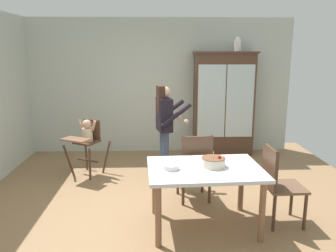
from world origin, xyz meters
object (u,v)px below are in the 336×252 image
Objects in this scene: dining_chair_right_end at (277,180)px; ceramic_vase at (238,45)px; china_cabinet at (223,104)px; high_chair_with_toddler at (87,137)px; birthday_cake at (213,162)px; dining_table at (205,176)px; adult_person at (165,121)px; serving_bowl at (171,167)px; dining_chair_far_side at (195,163)px.

ceramic_vase is at bearing -5.11° from dining_chair_right_end.
high_chair_with_toddler is (-2.49, -1.14, -0.38)m from china_cabinet.
birthday_cake is at bearing -16.16° from high_chair_with_toddler.
china_cabinet is 3.07m from dining_table.
ceramic_vase is 3.33m from high_chair_with_toddler.
china_cabinet is 1.34× the size of adult_person.
serving_bowl is at bearing -115.23° from ceramic_vase.
dining_table is at bearing 91.00° from dining_chair_right_end.
adult_person reaches higher than dining_chair_right_end.
dining_table is at bearing -18.27° from high_chair_with_toddler.
dining_chair_right_end is (-0.15, -2.90, -1.61)m from ceramic_vase.
ceramic_vase reaches higher than serving_bowl.
china_cabinet reaches higher than dining_table.
dining_chair_far_side is (-1.05, -2.26, -1.61)m from ceramic_vase.
china_cabinet is at bearing -0.38° from dining_chair_right_end.
adult_person reaches higher than dining_chair_far_side.
adult_person is 1.59m from serving_bowl.
serving_bowl is at bearing -26.28° from high_chair_with_toddler.
serving_bowl is (-0.39, -0.05, 0.13)m from dining_table.
high_chair_with_toddler is 0.62× the size of adult_person.
serving_bowl is (-0.49, -0.08, -0.03)m from birthday_cake.
dining_chair_far_side is (-0.03, 0.69, -0.08)m from dining_table.
china_cabinet is at bearing 75.10° from dining_table.
birthday_cake is 0.71m from dining_chair_far_side.
china_cabinet reaches higher than adult_person.
ceramic_vase is 0.96× the size of birthday_cake.
dining_table is at bearing 7.27° from serving_bowl.
adult_person is 1.59× the size of dining_chair_far_side.
high_chair_with_toddler is at bearing -41.01° from dining_chair_far_side.
adult_person is (-1.21, -1.41, -0.06)m from china_cabinet.
dining_chair_far_side is at bearing 101.12° from birthday_cake.
dining_chair_far_side is at bearing 92.33° from dining_table.
dining_chair_right_end is at bearing -88.28° from china_cabinet.
china_cabinet is 7.31× the size of birthday_cake.
adult_person reaches higher than dining_table.
high_chair_with_toddler is at bearing 53.65° from dining_chair_right_end.
adult_person is 1.59× the size of dining_chair_right_end.
dining_table is at bearing -164.11° from birthday_cake.
dining_table is 0.87m from dining_chair_right_end.
ceramic_vase reaches higher than dining_chair_far_side.
china_cabinet is 11.38× the size of serving_bowl.
china_cabinet is 2.44m from dining_chair_far_side.
birthday_cake is (0.52, -1.50, -0.17)m from adult_person.
dining_chair_far_side reaches higher than high_chair_with_toddler.
dining_table is 1.41× the size of dining_chair_right_end.
serving_bowl is (1.32, -1.85, 0.11)m from high_chair_with_toddler.
dining_table is (0.42, -1.53, -0.33)m from adult_person.
china_cabinet is 2.13× the size of dining_chair_far_side.
dining_chair_far_side is at bearing 52.40° from dining_chair_right_end.
adult_person is at bearing -130.49° from china_cabinet.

